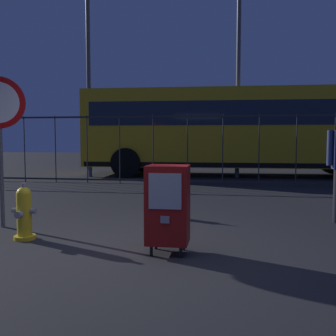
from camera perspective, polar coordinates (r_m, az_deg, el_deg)
ground_plane at (r=4.73m, az=-5.96°, el=-12.02°), size 60.00×60.00×0.00m
fire_hydrant at (r=5.51m, az=-20.17°, el=-6.15°), size 0.33×0.32×0.75m
newspaper_box_primary at (r=4.53m, az=-0.03°, el=-5.31°), size 0.48×0.42×1.02m
traffic_cone at (r=6.62m, az=-0.34°, el=-4.95°), size 0.36×0.36×0.53m
fence_barrier at (r=11.23m, az=2.85°, el=2.76°), size 18.03×0.04×2.00m
bus_near at (r=14.18m, az=9.70°, el=5.83°), size 10.57×3.03×3.00m
street_light_near_right at (r=14.13m, az=-11.54°, el=18.03°), size 0.32×0.32×8.22m
street_light_far_left at (r=13.86m, az=10.25°, el=19.31°), size 0.32×0.32×8.67m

